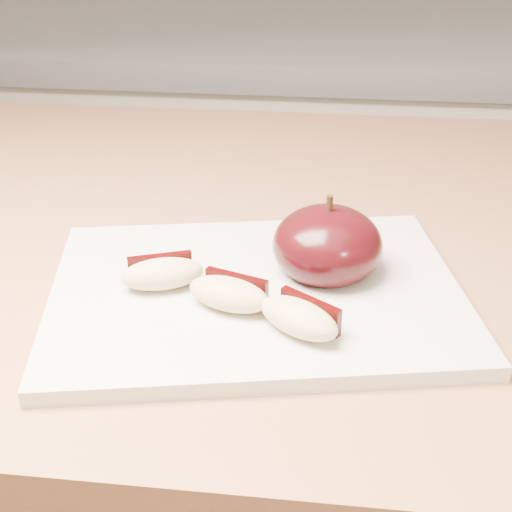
# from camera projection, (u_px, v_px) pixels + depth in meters

# --- Properties ---
(back_cabinet) EXTENTS (2.40, 0.62, 0.94)m
(back_cabinet) POSITION_uv_depth(u_px,v_px,m) (295.00, 261.00, 1.46)
(back_cabinet) COLOR silver
(back_cabinet) RESTS_ON ground
(cutting_board) EXTENTS (0.33, 0.27, 0.01)m
(cutting_board) POSITION_uv_depth(u_px,v_px,m) (256.00, 293.00, 0.52)
(cutting_board) COLOR beige
(cutting_board) RESTS_ON island_counter
(apple_half) EXTENTS (0.08, 0.08, 0.07)m
(apple_half) POSITION_uv_depth(u_px,v_px,m) (327.00, 245.00, 0.53)
(apple_half) COLOR black
(apple_half) RESTS_ON cutting_board
(apple_wedge_a) EXTENTS (0.07, 0.05, 0.02)m
(apple_wedge_a) POSITION_uv_depth(u_px,v_px,m) (162.00, 273.00, 0.51)
(apple_wedge_a) COLOR #D3BD86
(apple_wedge_a) RESTS_ON cutting_board
(apple_wedge_b) EXTENTS (0.07, 0.05, 0.02)m
(apple_wedge_b) POSITION_uv_depth(u_px,v_px,m) (229.00, 293.00, 0.49)
(apple_wedge_b) COLOR #D3BD86
(apple_wedge_b) RESTS_ON cutting_board
(apple_wedge_c) EXTENTS (0.06, 0.06, 0.02)m
(apple_wedge_c) POSITION_uv_depth(u_px,v_px,m) (300.00, 317.00, 0.46)
(apple_wedge_c) COLOR #D3BD86
(apple_wedge_c) RESTS_ON cutting_board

